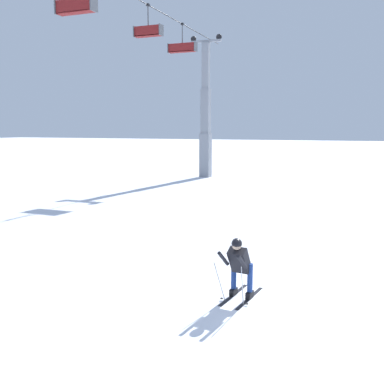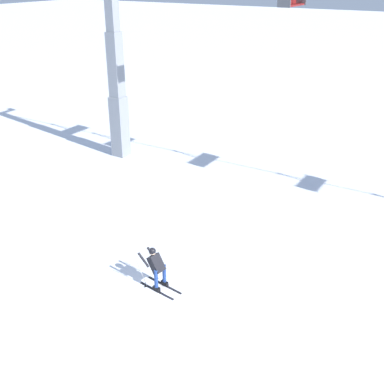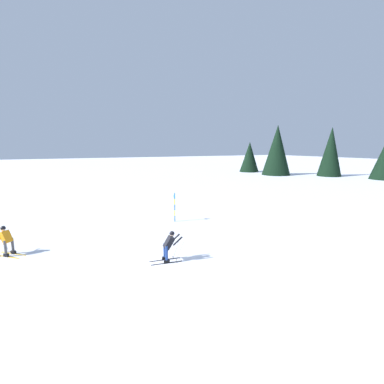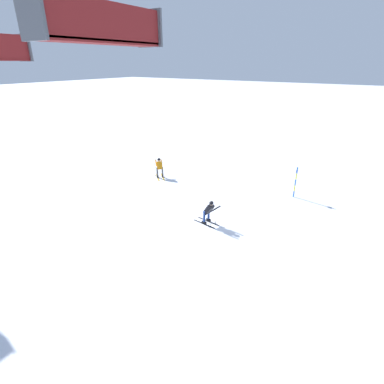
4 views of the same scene
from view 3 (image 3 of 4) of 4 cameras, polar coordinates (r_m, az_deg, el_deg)
The scene contains 5 objects.
ground_plane at distance 14.72m, azimuth -7.33°, elevation -13.18°, with size 260.00×260.00×0.00m, color white.
skier_carving_main at distance 13.79m, azimuth -4.80°, elevation -10.73°, with size 1.70×0.81×1.68m.
trail_marker_pole at distance 20.71m, azimuth -3.63°, elevation -3.00°, with size 0.07×0.28×2.20m.
skier_distant_uphill at distance 17.44m, azimuth -34.31°, elevation -7.98°, with size 1.58×1.53×1.71m.
tree_line_ridge at distance 57.10m, azimuth 28.28°, elevation 7.10°, with size 20.98×37.58×9.85m.
Camera 3 is at (4.39, 12.86, 5.66)m, focal length 25.56 mm.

